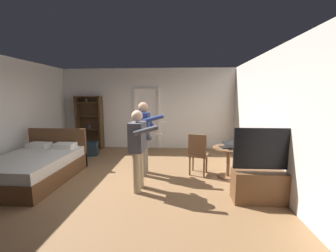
# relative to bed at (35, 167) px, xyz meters

# --- Properties ---
(ground_plane) EXTENTS (6.66, 6.66, 0.00)m
(ground_plane) POSITION_rel_bed_xyz_m (2.07, 0.03, -0.30)
(ground_plane) COLOR olive
(wall_back) EXTENTS (6.26, 0.12, 2.81)m
(wall_back) POSITION_rel_bed_xyz_m (2.07, 3.12, 1.10)
(wall_back) COLOR silver
(wall_back) RESTS_ON ground_plane
(wall_right) EXTENTS (0.12, 6.30, 2.81)m
(wall_right) POSITION_rel_bed_xyz_m (5.14, 0.03, 1.10)
(wall_right) COLOR silver
(wall_right) RESTS_ON ground_plane
(doorway_frame) EXTENTS (0.93, 0.08, 2.13)m
(doorway_frame) POSITION_rel_bed_xyz_m (2.04, 3.04, 0.92)
(doorway_frame) COLOR white
(doorway_frame) RESTS_ON ground_plane
(bed) EXTENTS (1.52, 2.08, 1.02)m
(bed) POSITION_rel_bed_xyz_m (0.00, 0.00, 0.00)
(bed) COLOR brown
(bed) RESTS_ON ground_plane
(bookshelf) EXTENTS (0.90, 0.32, 1.85)m
(bookshelf) POSITION_rel_bed_xyz_m (0.02, 2.89, 0.70)
(bookshelf) COLOR #4C331E
(bookshelf) RESTS_ON ground_plane
(tv_flatscreen) EXTENTS (1.24, 0.40, 1.33)m
(tv_flatscreen) POSITION_rel_bed_xyz_m (4.78, -0.67, 0.09)
(tv_flatscreen) COLOR brown
(tv_flatscreen) RESTS_ON ground_plane
(side_table) EXTENTS (0.72, 0.72, 0.70)m
(side_table) POSITION_rel_bed_xyz_m (4.34, 0.44, 0.18)
(side_table) COLOR brown
(side_table) RESTS_ON ground_plane
(laptop) EXTENTS (0.39, 0.40, 0.16)m
(laptop) POSITION_rel_bed_xyz_m (4.32, 0.39, 0.45)
(laptop) COLOR black
(laptop) RESTS_ON side_table
(bottle_on_table) EXTENTS (0.06, 0.06, 0.23)m
(bottle_on_table) POSITION_rel_bed_xyz_m (4.48, 0.36, 0.49)
(bottle_on_table) COLOR #383915
(bottle_on_table) RESTS_ON side_table
(wooden_chair) EXTENTS (0.52, 0.52, 0.99)m
(wooden_chair) POSITION_rel_bed_xyz_m (3.65, 0.54, 0.24)
(wooden_chair) COLOR brown
(wooden_chair) RESTS_ON ground_plane
(person_blue_shirt) EXTENTS (0.65, 0.62, 1.59)m
(person_blue_shirt) POSITION_rel_bed_xyz_m (2.42, -0.35, 0.62)
(person_blue_shirt) COLOR tan
(person_blue_shirt) RESTS_ON ground_plane
(person_striped_shirt) EXTENTS (0.68, 0.54, 1.72)m
(person_striped_shirt) POSITION_rel_bed_xyz_m (2.38, 0.51, 0.69)
(person_striped_shirt) COLOR gray
(person_striped_shirt) RESTS_ON ground_plane
(suitcase_dark) EXTENTS (0.55, 0.40, 0.43)m
(suitcase_dark) POSITION_rel_bed_xyz_m (0.38, 1.95, -0.09)
(suitcase_dark) COLOR #1E2D38
(suitcase_dark) RESTS_ON ground_plane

